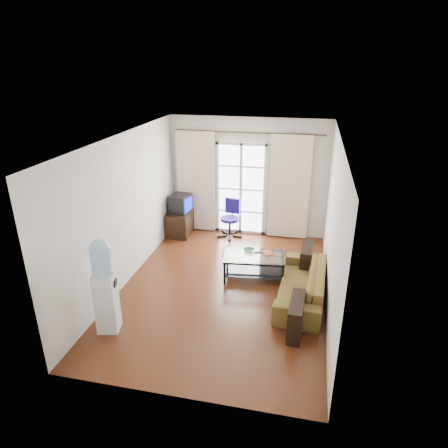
% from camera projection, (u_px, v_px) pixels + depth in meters
% --- Properties ---
extents(floor, '(5.20, 5.20, 0.00)m').
position_uv_depth(floor, '(223.00, 288.00, 7.27)').
color(floor, '#5A2C15').
rests_on(floor, ground).
extents(ceiling, '(5.20, 5.20, 0.00)m').
position_uv_depth(ceiling, '(223.00, 139.00, 6.23)').
color(ceiling, white).
rests_on(ceiling, wall_back).
extents(wall_back, '(3.60, 0.02, 2.70)m').
position_uv_depth(wall_back, '(248.00, 177.00, 9.09)').
color(wall_back, silver).
rests_on(wall_back, floor).
extents(wall_front, '(3.60, 0.02, 2.70)m').
position_uv_depth(wall_front, '(173.00, 305.00, 4.40)').
color(wall_front, silver).
rests_on(wall_front, floor).
extents(wall_left, '(0.02, 5.20, 2.70)m').
position_uv_depth(wall_left, '(125.00, 211.00, 7.10)').
color(wall_left, silver).
rests_on(wall_left, floor).
extents(wall_right, '(0.02, 5.20, 2.70)m').
position_uv_depth(wall_right, '(333.00, 228.00, 6.39)').
color(wall_right, silver).
rests_on(wall_right, floor).
extents(french_door, '(1.16, 0.06, 2.15)m').
position_uv_depth(french_door, '(241.00, 189.00, 9.18)').
color(french_door, white).
rests_on(french_door, wall_back).
extents(curtain_rod, '(3.30, 0.04, 0.04)m').
position_uv_depth(curtain_rod, '(248.00, 133.00, 8.61)').
color(curtain_rod, '#4C3F2D').
rests_on(curtain_rod, wall_back).
extents(curtain_left, '(0.90, 0.07, 2.35)m').
position_uv_depth(curtain_left, '(196.00, 182.00, 9.28)').
color(curtain_left, '#F3E0C3').
rests_on(curtain_left, curtain_rod).
extents(curtain_right, '(0.90, 0.07, 2.35)m').
position_uv_depth(curtain_right, '(289.00, 188.00, 8.85)').
color(curtain_right, '#F3E0C3').
rests_on(curtain_right, curtain_rod).
extents(radiator, '(0.64, 0.12, 0.64)m').
position_uv_depth(radiator, '(280.00, 223.00, 9.24)').
color(radiator, gray).
rests_on(radiator, floor).
extents(sofa, '(1.99, 0.94, 0.56)m').
position_uv_depth(sofa, '(302.00, 284.00, 6.85)').
color(sofa, brown).
rests_on(sofa, floor).
extents(coffee_table, '(1.19, 0.77, 0.45)m').
position_uv_depth(coffee_table, '(254.00, 263.00, 7.51)').
color(coffee_table, silver).
rests_on(coffee_table, floor).
extents(bowl, '(0.27, 0.27, 0.05)m').
position_uv_depth(bowl, '(249.00, 250.00, 7.60)').
color(bowl, '#328530').
rests_on(bowl, coffee_table).
extents(book, '(0.37, 0.38, 0.02)m').
position_uv_depth(book, '(263.00, 253.00, 7.51)').
color(book, '#AA1B15').
rests_on(book, coffee_table).
extents(remote, '(0.19, 0.13, 0.02)m').
position_uv_depth(remote, '(259.00, 252.00, 7.57)').
color(remote, black).
rests_on(remote, coffee_table).
extents(tv_stand, '(0.51, 0.76, 0.56)m').
position_uv_depth(tv_stand, '(180.00, 223.00, 9.40)').
color(tv_stand, black).
rests_on(tv_stand, floor).
extents(crt_tv, '(0.51, 0.51, 0.42)m').
position_uv_depth(crt_tv, '(180.00, 203.00, 9.21)').
color(crt_tv, black).
rests_on(crt_tv, tv_stand).
extents(task_chair, '(0.67, 0.67, 0.88)m').
position_uv_depth(task_chair, '(230.00, 226.00, 9.29)').
color(task_chair, black).
rests_on(task_chair, floor).
extents(water_cooler, '(0.37, 0.37, 1.52)m').
position_uv_depth(water_cooler, '(104.00, 284.00, 5.86)').
color(water_cooler, silver).
rests_on(water_cooler, floor).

